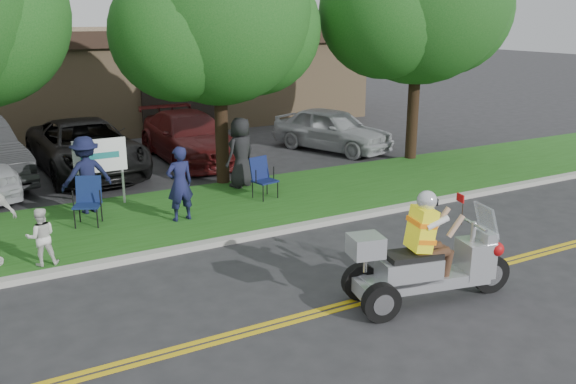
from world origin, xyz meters
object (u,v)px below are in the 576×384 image
trike_scooter (425,264)px  lawn_chair_b (262,175)px  spectator_adult_left (180,184)px  parked_car_right (190,137)px  parked_car_mid (86,147)px  lawn_chair_a (88,198)px  parked_car_far_right (332,129)px

trike_scooter → lawn_chair_b: 6.38m
spectator_adult_left → trike_scooter: bearing=106.4°
lawn_chair_b → parked_car_right: parked_car_right is taller
parked_car_mid → parked_car_right: parked_car_mid is taller
trike_scooter → lawn_chair_a: size_ratio=2.78×
trike_scooter → spectator_adult_left: (-2.18, 5.65, 0.28)m
lawn_chair_a → parked_car_right: bearing=74.5°
parked_car_right → parked_car_far_right: 4.94m
parked_car_mid → trike_scooter: bearing=-77.9°
parked_car_right → parked_car_mid: bearing=-177.7°
lawn_chair_b → parked_car_far_right: 6.43m
trike_scooter → parked_car_right: bearing=100.7°
spectator_adult_left → parked_car_right: 6.39m
spectator_adult_left → parked_car_far_right: spectator_adult_left is taller
parked_car_far_right → trike_scooter: bearing=-136.8°
lawn_chair_b → spectator_adult_left: bearing=-174.9°
lawn_chair_a → lawn_chair_b: bearing=23.5°
lawn_chair_a → spectator_adult_left: size_ratio=0.62×
spectator_adult_left → parked_car_mid: 5.85m
lawn_chair_b → parked_car_mid: 6.04m
trike_scooter → parked_car_mid: 11.84m
parked_car_mid → parked_car_right: (3.30, 0.13, -0.02)m
spectator_adult_left → parked_car_mid: bearing=-86.0°
trike_scooter → spectator_adult_left: trike_scooter is taller
lawn_chair_b → parked_car_right: size_ratio=0.19×
parked_car_mid → parked_car_right: 3.30m
lawn_chair_a → parked_car_right: parked_car_right is taller
lawn_chair_b → parked_car_right: 5.19m
parked_car_mid → spectator_adult_left: bearing=-84.2°
parked_car_far_right → spectator_adult_left: bearing=-166.9°
lawn_chair_b → lawn_chair_a: bearing=167.8°
lawn_chair_b → parked_car_mid: parked_car_mid is taller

